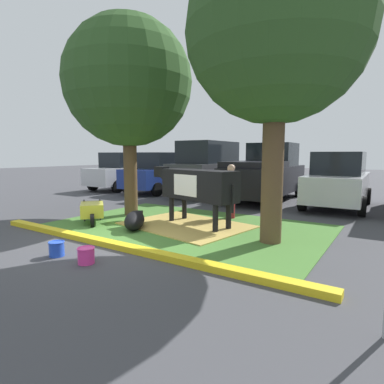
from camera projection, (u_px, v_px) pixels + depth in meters
name	position (u px, v px, depth m)	size (l,w,h in m)	color
ground_plane	(119.00, 240.00, 7.16)	(80.00, 80.00, 0.00)	#424247
grass_island	(188.00, 226.00, 8.47)	(7.09, 4.59, 0.02)	#477A33
curb_yellow	(121.00, 246.00, 6.44)	(8.29, 0.24, 0.12)	yellow
hay_bedding	(186.00, 225.00, 8.52)	(3.20, 2.40, 0.04)	tan
shade_tree_left	(128.00, 83.00, 9.54)	(3.89, 3.89, 6.06)	#4C3823
shade_tree_right	(277.00, 32.00, 6.39)	(3.77, 3.77, 6.33)	brown
cow_holstein	(196.00, 185.00, 8.48)	(3.08, 1.25, 1.56)	black
calf_lying	(135.00, 220.00, 8.11)	(1.00, 1.27, 0.48)	black
person_handler	(231.00, 190.00, 9.40)	(0.50, 0.34, 1.64)	maroon
wheelbarrow	(92.00, 210.00, 8.76)	(1.42, 1.28, 0.63)	gold
bucket_blue	(57.00, 248.00, 5.99)	(0.30, 0.30, 0.29)	blue
bucket_pink	(86.00, 255.00, 5.59)	(0.31, 0.31, 0.29)	#EA3893
sedan_silver	(124.00, 171.00, 17.35)	(2.10, 4.44, 2.02)	silver
sedan_blue	(160.00, 173.00, 16.05)	(2.10, 4.44, 2.02)	navy
suv_dark_grey	(209.00, 168.00, 14.79)	(2.20, 4.64, 2.52)	#3D3D42
pickup_truck_black	(266.00, 174.00, 13.31)	(2.31, 5.44, 2.42)	black
sedan_red	(338.00, 181.00, 11.37)	(2.10, 4.44, 2.02)	silver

